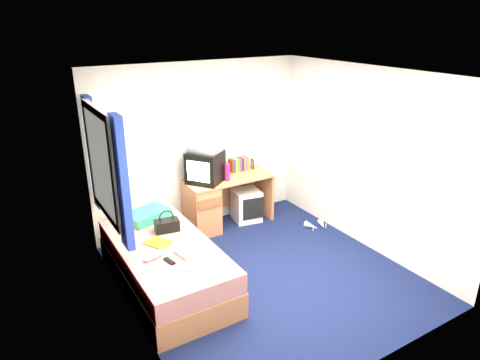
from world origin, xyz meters
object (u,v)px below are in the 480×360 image
handbag (167,225)px  water_bottle (154,256)px  aerosol_can (223,173)px  bed (166,265)px  storage_cube (246,205)px  remote_control (169,261)px  colour_swatch_fan (186,270)px  picture_frame (252,164)px  crt_tv (205,167)px  vcr (205,149)px  towel (192,247)px  desk (212,203)px  magazine (158,243)px  pillow (147,215)px  white_heels (317,225)px  pink_water_bottle (227,173)px

handbag → water_bottle: handbag is taller
aerosol_can → bed: bearing=-142.8°
storage_cube → remote_control: size_ratio=3.04×
colour_swatch_fan → remote_control: size_ratio=1.38×
picture_frame → colour_swatch_fan: (-1.94, -1.79, -0.27)m
crt_tv → vcr: bearing=90.0°
vcr → towel: (-0.85, -1.33, -0.65)m
desk → handbag: handbag is taller
bed → magazine: magazine is taller
vcr → picture_frame: bearing=65.7°
desk → remote_control: (-1.23, -1.39, 0.14)m
handbag → colour_swatch_fan: 0.92m
pillow → white_heels: pillow is taller
pink_water_bottle → magazine: bearing=-148.9°
bed → remote_control: size_ratio=12.50×
handbag → pink_water_bottle: bearing=36.2°
towel → bed: bearing=123.6°
pillow → desk: bearing=16.1°
aerosol_can → magazine: 1.69m
pink_water_bottle → towel: 1.68m
vcr → remote_control: size_ratio=2.63×
pink_water_bottle → pillow: bearing=-171.6°
pink_water_bottle → aerosol_can: size_ratio=1.37×
water_bottle → vcr: bearing=44.9°
pillow → picture_frame: size_ratio=3.81×
bed → pillow: (0.06, 0.71, 0.33)m
pink_water_bottle → white_heels: size_ratio=0.70×
handbag → colour_swatch_fan: bearing=-91.2°
pink_water_bottle → water_bottle: pink_water_bottle is taller
crt_tv → colour_swatch_fan: (-1.06, -1.63, -0.43)m
desk → remote_control: bearing=-131.5°
water_bottle → aerosol_can: bearing=38.8°
vcr → handbag: vcr is taller
remote_control → handbag: bearing=57.4°
pillow → towel: 1.02m
bed → towel: towel is taller
pillow → vcr: 1.22m
desk → storage_cube: size_ratio=2.67×
vcr → towel: vcr is taller
storage_cube → remote_control: 2.28m
bed → towel: (0.20, -0.30, 0.32)m
desk → picture_frame: picture_frame is taller
picture_frame → towel: size_ratio=0.46×
vcr → water_bottle: vcr is taller
handbag → magazine: (-0.21, -0.23, -0.07)m
desk → storage_cube: 0.60m
magazine → remote_control: bearing=-95.5°
bed → remote_control: 0.48m
crt_tv → water_bottle: 1.81m
magazine → remote_control: (-0.04, -0.44, 0.00)m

